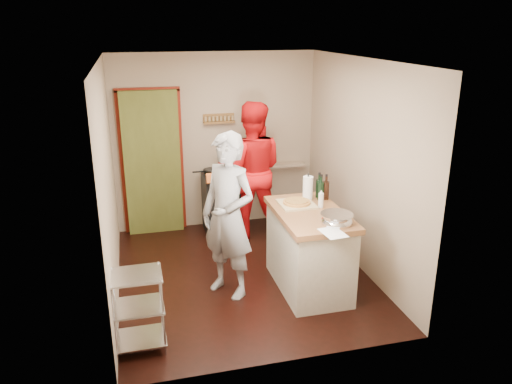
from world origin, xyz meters
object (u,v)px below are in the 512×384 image
Objects in this scene: stove at (224,202)px; island at (309,248)px; person_red at (251,170)px; wire_shelving at (138,308)px; person_stripe at (228,216)px.

stove is 0.70× the size of island.
island is 1.78m from person_red.
stove reaches higher than wire_shelving.
person_red is at bearing 117.88° from person_stripe.
island is at bearing -71.57° from stove.
person_red is at bearing 54.87° from wire_shelving.
stove is at bearing 63.15° from wire_shelving.
wire_shelving is 0.56× the size of island.
person_red is (-0.28, 1.69, 0.48)m from island.
person_red is at bearing 99.32° from island.
island is 0.75× the size of person_stripe.
stove is 1.89m from person_stripe.
person_stripe reaches higher than wire_shelving.
wire_shelving is at bearing 69.20° from person_red.
person_stripe is at bearing 81.91° from person_red.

